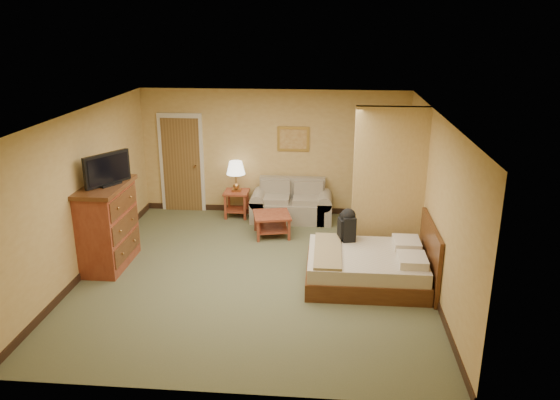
# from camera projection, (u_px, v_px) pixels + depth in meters

# --- Properties ---
(floor) EXTENTS (6.00, 6.00, 0.00)m
(floor) POSITION_uv_depth(u_px,v_px,m) (256.00, 273.00, 8.87)
(floor) COLOR brown
(floor) RESTS_ON ground
(ceiling) EXTENTS (6.00, 6.00, 0.00)m
(ceiling) POSITION_uv_depth(u_px,v_px,m) (253.00, 114.00, 8.05)
(ceiling) COLOR white
(ceiling) RESTS_ON back_wall
(back_wall) EXTENTS (5.50, 0.02, 2.60)m
(back_wall) POSITION_uv_depth(u_px,v_px,m) (274.00, 153.00, 11.30)
(back_wall) COLOR tan
(back_wall) RESTS_ON floor
(left_wall) EXTENTS (0.02, 6.00, 2.60)m
(left_wall) POSITION_uv_depth(u_px,v_px,m) (84.00, 193.00, 8.69)
(left_wall) COLOR tan
(left_wall) RESTS_ON floor
(right_wall) EXTENTS (0.02, 6.00, 2.60)m
(right_wall) POSITION_uv_depth(u_px,v_px,m) (435.00, 202.00, 8.23)
(right_wall) COLOR tan
(right_wall) RESTS_ON floor
(partition) EXTENTS (1.20, 0.15, 2.60)m
(partition) POSITION_uv_depth(u_px,v_px,m) (389.00, 184.00, 9.16)
(partition) COLOR tan
(partition) RESTS_ON floor
(door) EXTENTS (0.94, 0.16, 2.10)m
(door) POSITION_uv_depth(u_px,v_px,m) (182.00, 163.00, 11.51)
(door) COLOR beige
(door) RESTS_ON floor
(baseboard) EXTENTS (5.50, 0.02, 0.12)m
(baseboard) POSITION_uv_depth(u_px,v_px,m) (274.00, 209.00, 11.68)
(baseboard) COLOR black
(baseboard) RESTS_ON floor
(loveseat) EXTENTS (1.65, 0.76, 0.83)m
(loveseat) POSITION_uv_depth(u_px,v_px,m) (292.00, 207.00, 11.18)
(loveseat) COLOR gray
(loveseat) RESTS_ON floor
(side_table) EXTENTS (0.50, 0.50, 0.55)m
(side_table) POSITION_uv_depth(u_px,v_px,m) (237.00, 200.00, 11.32)
(side_table) COLOR maroon
(side_table) RESTS_ON floor
(table_lamp) EXTENTS (0.38, 0.38, 0.63)m
(table_lamp) POSITION_uv_depth(u_px,v_px,m) (236.00, 169.00, 11.11)
(table_lamp) COLOR #A4733C
(table_lamp) RESTS_ON side_table
(coffee_table) EXTENTS (0.80, 0.80, 0.43)m
(coffee_table) POSITION_uv_depth(u_px,v_px,m) (272.00, 220.00, 10.33)
(coffee_table) COLOR maroon
(coffee_table) RESTS_ON floor
(wall_picture) EXTENTS (0.66, 0.04, 0.51)m
(wall_picture) POSITION_uv_depth(u_px,v_px,m) (293.00, 139.00, 11.14)
(wall_picture) COLOR #B78E3F
(wall_picture) RESTS_ON back_wall
(dresser) EXTENTS (0.69, 1.31, 1.40)m
(dresser) POSITION_uv_depth(u_px,v_px,m) (107.00, 225.00, 8.97)
(dresser) COLOR maroon
(dresser) RESTS_ON floor
(tv) EXTENTS (0.49, 0.77, 0.52)m
(tv) POSITION_uv_depth(u_px,v_px,m) (107.00, 170.00, 8.66)
(tv) COLOR black
(tv) RESTS_ON dresser
(bed) EXTENTS (1.91, 1.56, 1.01)m
(bed) POSITION_uv_depth(u_px,v_px,m) (371.00, 266.00, 8.48)
(bed) COLOR #492511
(bed) RESTS_ON floor
(backpack) EXTENTS (0.27, 0.35, 0.53)m
(backpack) POSITION_uv_depth(u_px,v_px,m) (348.00, 223.00, 8.86)
(backpack) COLOR black
(backpack) RESTS_ON bed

